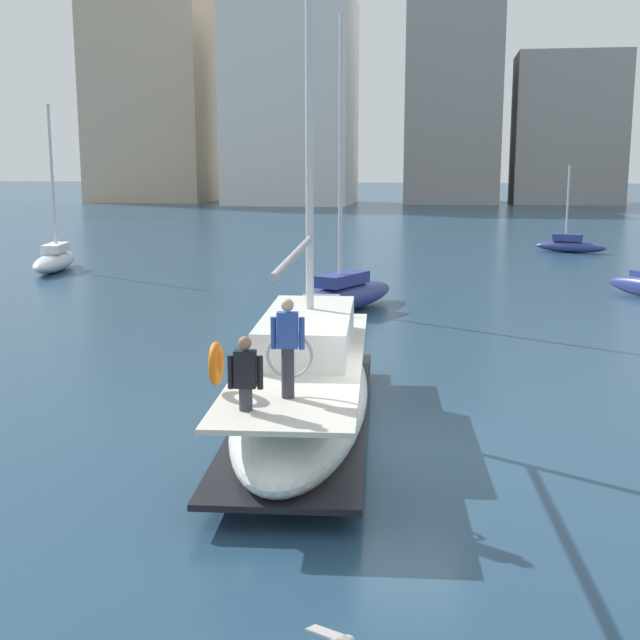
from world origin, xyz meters
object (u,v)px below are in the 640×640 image
Objects in this scene: main_sailboat at (305,383)px; moored_ketch_distant at (346,292)px; moored_cutter_right at (55,259)px; moored_sloop_far at (570,245)px.

main_sailboat reaches higher than moored_ketch_distant.
main_sailboat is 1.82× the size of moored_cutter_right.
moored_cutter_right is 0.79× the size of moored_ketch_distant.
main_sailboat reaches higher than moored_sloop_far.
moored_cutter_right is (-15.69, 21.94, -0.34)m from main_sailboat.
moored_sloop_far is 28.24m from moored_cutter_right.
moored_sloop_far is 0.50× the size of moored_ketch_distant.
main_sailboat is at bearing -86.78° from moored_ketch_distant.
moored_ketch_distant is (-0.75, 13.29, -0.28)m from main_sailboat.
main_sailboat is 2.85× the size of moored_sloop_far.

